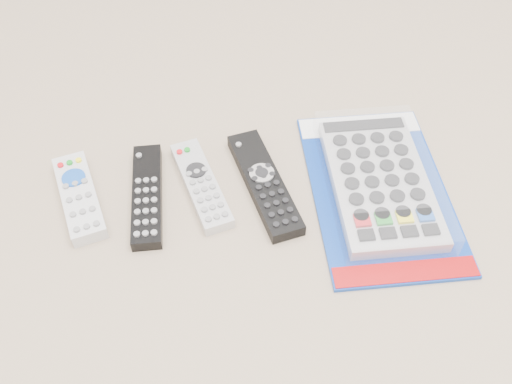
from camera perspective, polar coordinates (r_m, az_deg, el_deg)
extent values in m
plane|color=tan|center=(0.82, -0.75, -0.53)|extent=(5.00, 5.00, 0.00)
cube|color=#BCBCBE|center=(0.85, -17.25, -0.48)|extent=(0.08, 0.16, 0.02)
cylinder|color=#184DB4|center=(0.86, -17.78, 1.38)|extent=(0.04, 0.04, 0.00)
cube|color=black|center=(0.83, -10.83, -0.27)|extent=(0.05, 0.19, 0.02)
cube|color=#BAB9BE|center=(0.83, -5.52, 0.75)|extent=(0.07, 0.18, 0.02)
cylinder|color=black|center=(0.84, -6.01, 2.19)|extent=(0.03, 0.03, 0.00)
cube|color=black|center=(0.83, 0.81, 0.91)|extent=(0.08, 0.21, 0.02)
cylinder|color=silver|center=(0.83, 0.58, 1.91)|extent=(0.04, 0.04, 0.00)
cube|color=#0D3598|center=(0.85, 12.17, 0.15)|extent=(0.22, 0.33, 0.01)
cube|color=white|center=(0.93, 10.26, 6.58)|extent=(0.19, 0.06, 0.00)
cube|color=#A20B0E|center=(0.77, 14.73, -7.73)|extent=(0.19, 0.05, 0.00)
cube|color=#BAB9BE|center=(0.84, 12.23, 0.95)|extent=(0.16, 0.26, 0.02)
cube|color=white|center=(0.84, 12.33, 1.35)|extent=(0.17, 0.27, 0.04)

